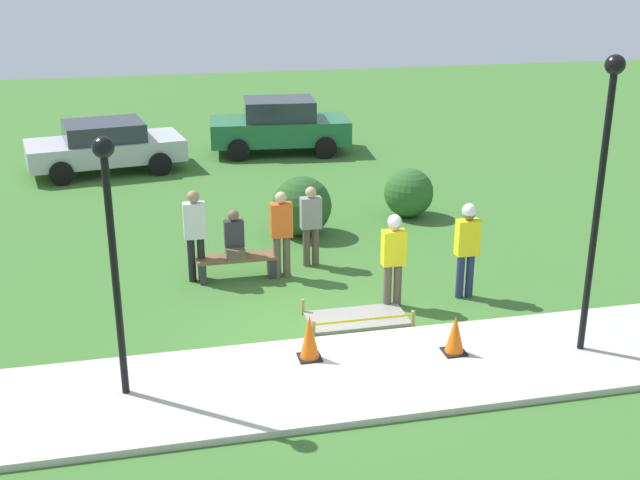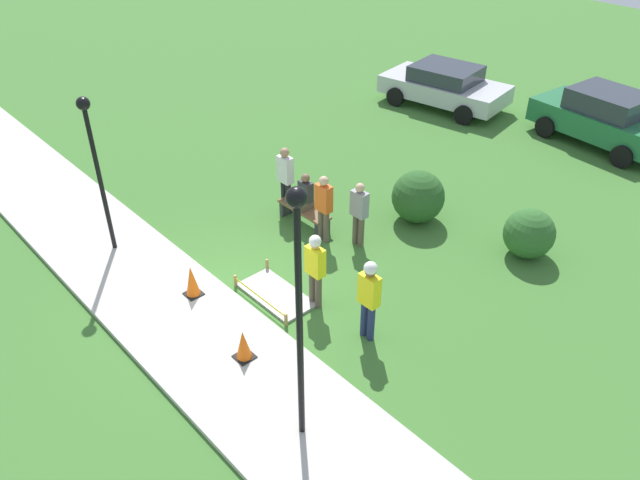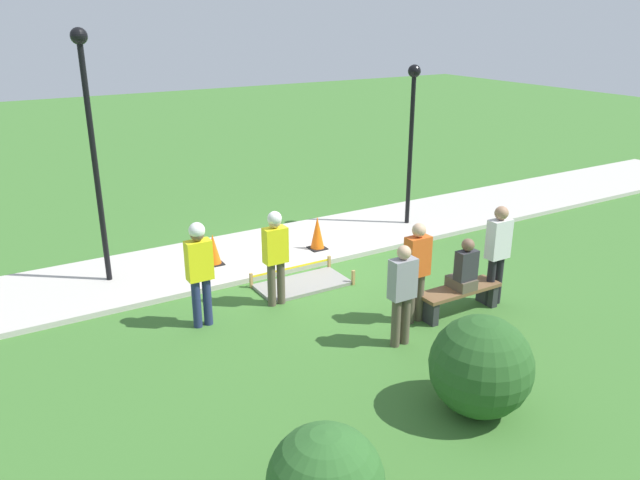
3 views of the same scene
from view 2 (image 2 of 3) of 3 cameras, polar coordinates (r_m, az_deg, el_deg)
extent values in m
plane|color=#3D702D|center=(13.14, -7.83, -5.03)|extent=(60.00, 60.00, 0.00)
cube|color=#BCB7AD|center=(12.65, -12.42, -7.15)|extent=(28.00, 2.47, 0.10)
cube|color=gray|center=(13.02, -4.03, -5.02)|extent=(1.67, 0.85, 0.06)
cube|color=tan|center=(13.30, -7.74, -3.71)|extent=(0.05, 0.05, 0.28)
cube|color=tan|center=(12.24, -3.13, -7.28)|extent=(0.05, 0.05, 0.28)
cube|color=tan|center=(13.69, -4.86, -2.27)|extent=(0.05, 0.05, 0.28)
cube|color=tan|center=(12.66, -0.15, -5.59)|extent=(0.05, 0.05, 0.28)
cube|color=yellow|center=(12.71, -5.56, -5.18)|extent=(1.67, 0.00, 0.04)
cube|color=black|center=(13.14, -11.47, -4.84)|extent=(0.34, 0.34, 0.02)
cone|color=orange|center=(12.93, -11.65, -3.62)|extent=(0.29, 0.29, 0.68)
cube|color=black|center=(11.60, -6.92, -10.54)|extent=(0.34, 0.34, 0.02)
cone|color=orange|center=(11.39, -7.02, -9.43)|extent=(0.29, 0.29, 0.59)
cube|color=#2D2D33|center=(15.62, -3.02, 3.03)|extent=(0.12, 0.40, 0.39)
cube|color=#2D2D33|center=(14.77, 0.21, 1.11)|extent=(0.12, 0.40, 0.39)
cube|color=brown|center=(15.07, -1.46, 2.82)|extent=(1.51, 0.44, 0.06)
cube|color=brown|center=(15.03, -1.53, 3.25)|extent=(0.34, 0.44, 0.18)
cube|color=#2D2D33|center=(14.90, -1.32, 4.48)|extent=(0.36, 0.20, 0.50)
sphere|color=brown|center=(14.73, -1.34, 5.69)|extent=(0.21, 0.21, 0.21)
cylinder|color=navy|center=(11.89, 4.06, -7.12)|extent=(0.14, 0.14, 0.81)
cylinder|color=navy|center=(11.80, 4.69, -7.54)|extent=(0.14, 0.14, 0.81)
cube|color=yellow|center=(11.38, 4.53, -4.57)|extent=(0.40, 0.22, 0.64)
sphere|color=brown|center=(11.12, 4.63, -2.83)|extent=(0.22, 0.22, 0.22)
sphere|color=white|center=(11.08, 4.64, -2.58)|extent=(0.25, 0.25, 0.25)
cylinder|color=brown|center=(12.61, -0.70, -4.34)|extent=(0.14, 0.14, 0.78)
cylinder|color=brown|center=(12.50, -0.15, -4.72)|extent=(0.14, 0.14, 0.78)
cube|color=yellow|center=(12.13, -0.44, -1.95)|extent=(0.40, 0.22, 0.62)
sphere|color=tan|center=(11.90, -0.45, -0.33)|extent=(0.21, 0.21, 0.21)
sphere|color=white|center=(11.86, -0.45, -0.10)|extent=(0.24, 0.24, 0.24)
cylinder|color=brown|center=(14.53, 0.09, 1.50)|extent=(0.14, 0.14, 0.82)
cylinder|color=brown|center=(14.41, 0.57, 1.21)|extent=(0.14, 0.14, 0.82)
cube|color=#E55B1E|center=(14.09, 0.34, 3.87)|extent=(0.40, 0.22, 0.65)
sphere|color=tan|center=(13.88, 0.34, 5.42)|extent=(0.22, 0.22, 0.22)
cylinder|color=black|center=(15.65, -3.32, 4.09)|extent=(0.14, 0.14, 0.85)
cylinder|color=black|center=(15.53, -2.90, 3.84)|extent=(0.14, 0.14, 0.85)
cube|color=silver|center=(15.23, -3.20, 6.46)|extent=(0.40, 0.22, 0.68)
sphere|color=#A37A5B|center=(15.02, -3.26, 8.00)|extent=(0.23, 0.23, 0.23)
cylinder|color=brown|center=(14.42, 3.27, 1.07)|extent=(0.14, 0.14, 0.78)
cylinder|color=brown|center=(14.31, 3.78, 0.78)|extent=(0.14, 0.14, 0.78)
cube|color=gray|center=(14.00, 3.62, 3.31)|extent=(0.40, 0.22, 0.62)
sphere|color=tan|center=(13.80, 3.68, 4.79)|extent=(0.21, 0.21, 0.21)
cylinder|color=black|center=(8.90, -1.87, -8.41)|extent=(0.10, 0.10, 4.19)
sphere|color=black|center=(7.61, -2.17, 3.91)|extent=(0.28, 0.28, 0.28)
cylinder|color=black|center=(14.19, -19.42, 4.98)|extent=(0.10, 0.10, 3.36)
sphere|color=black|center=(13.48, -20.85, 11.58)|extent=(0.28, 0.28, 0.28)
cube|color=#BCBCC1|center=(22.37, 11.28, 13.41)|extent=(4.47, 2.64, 0.59)
cube|color=#2D333D|center=(22.19, 11.44, 14.72)|extent=(2.36, 2.06, 0.50)
cylinder|color=black|center=(22.80, 15.34, 12.47)|extent=(0.66, 0.34, 0.63)
cylinder|color=black|center=(21.11, 13.03, 11.10)|extent=(0.66, 0.34, 0.63)
cylinder|color=black|center=(23.85, 9.56, 14.13)|extent=(0.66, 0.34, 0.63)
cylinder|color=black|center=(22.25, 6.95, 12.89)|extent=(0.66, 0.34, 0.63)
cube|color=#236B3D|center=(20.94, 24.50, 9.78)|extent=(4.33, 2.27, 0.71)
cube|color=#2D333D|center=(20.72, 24.93, 11.42)|extent=(2.23, 1.85, 0.60)
cylinder|color=black|center=(19.77, 25.92, 6.89)|extent=(0.67, 0.30, 0.65)
cylinder|color=black|center=(22.42, 22.81, 10.68)|extent=(0.67, 0.30, 0.65)
cylinder|color=black|center=(20.91, 19.95, 9.71)|extent=(0.67, 0.30, 0.65)
sphere|color=#2D6028|center=(14.65, 18.58, 0.58)|extent=(1.14, 1.14, 1.14)
sphere|color=#285623|center=(15.32, 8.96, 3.93)|extent=(1.29, 1.29, 1.29)
camera|label=1|loc=(12.92, -66.35, 2.91)|focal=45.00mm
camera|label=3|loc=(15.96, 37.18, 14.92)|focal=35.00mm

